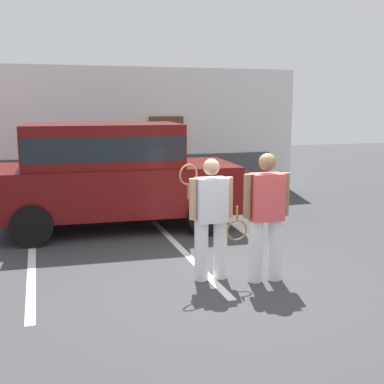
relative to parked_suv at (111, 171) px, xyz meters
The scene contains 8 objects.
ground_plane 3.75m from the parked_suv, 72.01° to the right, with size 40.00×40.00×0.00m, color #38383A.
parking_stripe_0 2.68m from the parked_suv, 128.38° to the right, with size 0.12×4.40×0.01m, color silver.
parking_stripe_1 2.39m from the parked_suv, 64.58° to the right, with size 0.12×4.40×0.01m, color silver.
house_frontage 3.37m from the parked_suv, 70.56° to the left, with size 8.85×0.40×3.34m.
parked_suv is the anchor object (origin of this frame).
tennis_player_man 3.41m from the parked_suv, 74.66° to the right, with size 0.77×0.26×1.69m.
tennis_player_woman 3.90m from the parked_suv, 65.90° to the right, with size 0.91×0.29×1.77m.
potted_plant_by_porch 3.88m from the parked_suv, 27.91° to the left, with size 0.65×0.65×0.86m.
Camera 1 is at (-2.42, -6.11, 2.42)m, focal length 46.24 mm.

